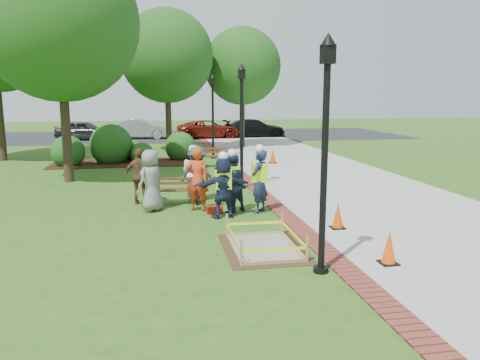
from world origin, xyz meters
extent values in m
plane|color=#285116|center=(0.00, 0.00, 0.00)|extent=(100.00, 100.00, 0.00)
cube|color=#9E9E99|center=(5.00, 10.00, 0.01)|extent=(6.00, 60.00, 0.02)
cube|color=maroon|center=(1.75, 10.00, 0.01)|extent=(0.50, 60.00, 0.03)
cube|color=#381E0F|center=(-3.00, 12.00, 0.02)|extent=(7.00, 3.00, 0.05)
cube|color=black|center=(0.00, 27.00, 0.00)|extent=(36.00, 12.00, 0.01)
cube|color=#47331E|center=(0.52, -1.52, 0.00)|extent=(1.72, 2.32, 0.01)
cube|color=gray|center=(0.52, -1.52, 0.02)|extent=(1.22, 1.81, 0.04)
cube|color=tan|center=(0.52, -1.52, 0.04)|extent=(1.34, 1.93, 0.08)
cube|color=tan|center=(0.52, -1.52, 0.28)|extent=(1.37, 1.96, 0.55)
cube|color=yellow|center=(0.52, -1.52, 0.30)|extent=(1.32, 1.91, 0.06)
cube|color=brown|center=(-1.12, 2.97, 0.44)|extent=(1.48, 0.57, 0.04)
cube|color=brown|center=(-1.10, 3.20, 0.66)|extent=(1.44, 0.19, 0.23)
cube|color=black|center=(-1.12, 2.97, 0.21)|extent=(1.35, 0.61, 0.42)
cube|color=brown|center=(0.79, 10.09, 0.49)|extent=(1.63, 0.59, 0.04)
cube|color=brown|center=(0.81, 10.34, 0.74)|extent=(1.60, 0.17, 0.26)
cube|color=black|center=(0.79, 10.09, 0.23)|extent=(1.49, 0.64, 0.47)
cube|color=black|center=(2.67, -2.86, 0.02)|extent=(0.34, 0.34, 0.04)
cone|color=#FF4908|center=(2.67, -2.86, 0.36)|extent=(0.27, 0.27, 0.63)
cube|color=black|center=(2.63, -0.38, 0.02)|extent=(0.34, 0.34, 0.04)
cone|color=#DD4807|center=(2.63, -0.38, 0.36)|extent=(0.27, 0.27, 0.63)
cube|color=black|center=(3.81, 10.65, 0.02)|extent=(0.37, 0.37, 0.05)
cone|color=#EC4107|center=(3.81, 10.65, 0.39)|extent=(0.29, 0.29, 0.68)
cube|color=#A61E0C|center=(-0.13, 1.65, 0.10)|extent=(0.44, 0.28, 0.21)
cylinder|color=black|center=(1.25, -3.00, 1.90)|extent=(0.12, 0.12, 3.80)
cube|color=black|center=(1.25, -3.00, 3.90)|extent=(0.22, 0.22, 0.32)
cone|color=black|center=(1.25, -3.00, 4.15)|extent=(0.28, 0.28, 0.22)
cylinder|color=black|center=(1.25, -3.00, 0.05)|extent=(0.28, 0.28, 0.10)
cylinder|color=black|center=(1.25, 5.00, 1.90)|extent=(0.12, 0.12, 3.80)
cube|color=black|center=(1.25, 5.00, 3.90)|extent=(0.22, 0.22, 0.32)
cone|color=black|center=(1.25, 5.00, 4.15)|extent=(0.28, 0.28, 0.22)
cylinder|color=black|center=(1.25, 5.00, 0.05)|extent=(0.28, 0.28, 0.10)
cylinder|color=black|center=(1.25, 13.00, 1.90)|extent=(0.12, 0.12, 3.80)
cube|color=black|center=(1.25, 13.00, 3.90)|extent=(0.22, 0.22, 0.32)
cone|color=black|center=(1.25, 13.00, 4.15)|extent=(0.28, 0.28, 0.22)
cylinder|color=black|center=(1.25, 13.00, 0.05)|extent=(0.28, 0.28, 0.10)
cylinder|color=#3D2D1E|center=(-4.92, 7.45, 2.38)|extent=(0.34, 0.34, 4.77)
sphere|color=#1D4212|center=(-4.92, 7.45, 5.79)|extent=(5.67, 5.67, 5.67)
cylinder|color=#3D2D1E|center=(-0.88, 16.27, 2.20)|extent=(0.33, 0.33, 4.40)
sphere|color=#1D4212|center=(-0.88, 16.27, 5.34)|extent=(5.18, 5.18, 5.18)
cylinder|color=#3D2D1E|center=(3.78, 18.41, 2.05)|extent=(0.33, 0.33, 4.10)
sphere|color=#1D4212|center=(3.78, 18.41, 4.97)|extent=(4.75, 4.75, 4.75)
sphere|color=#1D4212|center=(-5.61, 11.52, 0.00)|extent=(1.52, 1.52, 1.52)
sphere|color=#1D4212|center=(-3.76, 12.24, 0.00)|extent=(2.02, 2.02, 2.02)
sphere|color=#1D4212|center=(-2.31, 11.81, 0.00)|extent=(1.08, 1.08, 1.08)
sphere|color=#1D4212|center=(-0.44, 12.79, 0.00)|extent=(1.52, 1.52, 1.52)
sphere|color=#1D4212|center=(-2.75, 13.13, 0.00)|extent=(1.10, 1.10, 1.10)
imported|color=gray|center=(-1.83, 2.26, 0.87)|extent=(0.65, 0.64, 1.74)
imported|color=red|center=(-0.55, 2.07, 0.90)|extent=(0.67, 0.57, 1.79)
imported|color=white|center=(-0.54, 3.46, 0.86)|extent=(0.63, 0.65, 1.72)
imported|color=brown|center=(-2.15, 3.23, 0.83)|extent=(0.54, 0.35, 1.67)
imported|color=#2D3A50|center=(-0.44, 3.28, 0.84)|extent=(0.62, 0.49, 1.68)
imported|color=#1A2243|center=(0.05, 1.19, 0.81)|extent=(0.57, 0.41, 1.62)
cube|color=#B3F614|center=(0.05, 1.19, 1.04)|extent=(0.42, 0.26, 0.52)
sphere|color=white|center=(0.05, 1.19, 1.65)|extent=(0.25, 0.25, 0.25)
imported|color=#16173A|center=(1.11, 1.56, 0.88)|extent=(0.64, 0.66, 1.75)
cube|color=#B3F614|center=(1.11, 1.56, 1.13)|extent=(0.42, 0.26, 0.52)
sphere|color=white|center=(1.11, 1.56, 1.78)|extent=(0.25, 0.25, 0.25)
imported|color=#17293C|center=(0.38, 1.74, 0.81)|extent=(0.62, 0.55, 1.62)
cube|color=#B3F614|center=(0.38, 1.74, 1.04)|extent=(0.42, 0.26, 0.52)
sphere|color=white|center=(0.38, 1.74, 1.65)|extent=(0.25, 0.25, 0.25)
imported|color=#292A2C|center=(-6.66, 24.53, 0.00)|extent=(3.04, 4.99, 1.51)
imported|color=#B2B1B7|center=(-2.71, 24.85, 0.00)|extent=(2.54, 5.07, 1.60)
imported|color=maroon|center=(2.41, 24.51, 0.00)|extent=(2.25, 4.62, 1.47)
imported|color=black|center=(5.94, 24.77, 0.00)|extent=(2.13, 4.67, 1.51)
camera|label=1|loc=(-1.69, -10.78, 3.22)|focal=35.00mm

